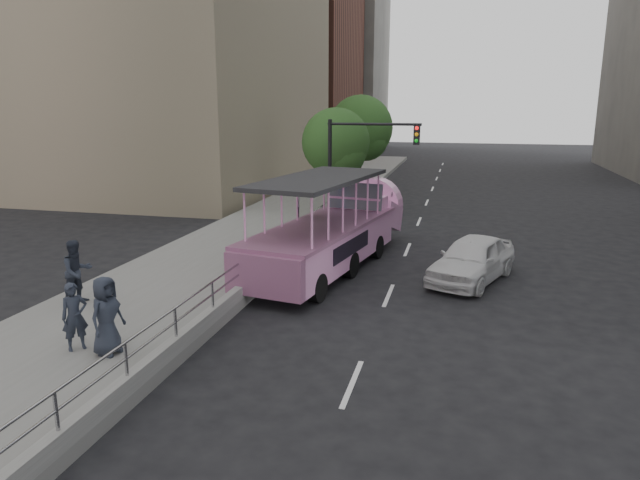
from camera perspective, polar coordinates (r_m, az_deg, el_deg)
ground at (r=14.61m, az=0.85°, el=-10.18°), size 160.00×160.00×0.00m
sidewalk at (r=25.31m, az=-6.63°, el=0.30°), size 5.50×80.00×0.30m
kerb_wall at (r=17.11m, az=-7.84°, el=-4.99°), size 0.24×30.00×0.36m
guardrail at (r=16.92m, az=-7.91°, el=-2.86°), size 0.07×22.00×0.71m
duck_boat at (r=21.00m, az=1.44°, el=0.84°), size 4.24×10.65×3.45m
car at (r=19.90m, az=14.98°, el=-1.85°), size 3.33×4.86×1.54m
pedestrian_near at (r=14.35m, az=-23.33°, el=-7.04°), size 0.67×0.69×1.60m
pedestrian_mid at (r=17.61m, az=-23.13°, el=-2.93°), size 1.01×1.11×1.84m
pedestrian_far at (r=13.81m, az=-20.58°, el=-7.08°), size 0.72×0.98×1.83m
parking_sign at (r=21.25m, az=-2.20°, el=2.51°), size 0.17×0.65×2.95m
traffic_signal at (r=26.08m, az=3.57°, el=8.21°), size 4.20×0.32×5.20m
street_tree_near at (r=29.72m, az=1.75°, el=9.48°), size 3.52×3.52×5.72m
street_tree_far at (r=35.53m, az=4.20°, el=10.87°), size 3.97×3.97×6.45m
midrise_brick at (r=64.96m, az=-5.19°, el=19.66°), size 18.00×16.00×26.00m
midrise_stone_b at (r=79.47m, az=0.23°, el=16.38°), size 16.00×14.00×20.00m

